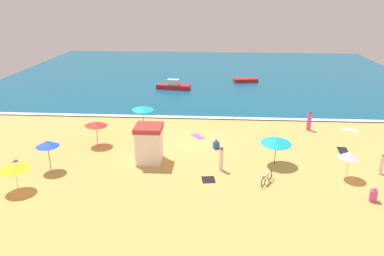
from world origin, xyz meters
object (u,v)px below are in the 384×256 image
lifeguard_cabana (149,143)px  beachgoer_2 (216,145)px  beach_umbrella_1 (47,144)px  beachgoer_0 (382,164)px  small_boat_0 (173,86)px  beach_umbrella_3 (349,155)px  parked_bicycle (267,178)px  beach_umbrella_0 (96,124)px  beachgoer_1 (309,121)px  beachgoer_3 (221,159)px  small_boat_1 (246,80)px  beach_umbrella_2 (276,141)px  beach_umbrella_5 (143,108)px  beach_umbrella_4 (14,167)px  beachgoer_4 (16,166)px  beachgoer_5 (373,195)px

lifeguard_cabana → beachgoer_2: size_ratio=3.56×
beach_umbrella_1 → beachgoer_0: (23.51, 0.93, -1.28)m
small_boat_0 → beach_umbrella_3: bearing=-58.4°
beach_umbrella_3 → parked_bicycle: 5.85m
beach_umbrella_0 → beach_umbrella_3: size_ratio=0.97×
beachgoer_1 → beachgoer_3: bearing=-132.3°
small_boat_1 → beach_umbrella_2: bearing=-89.2°
beach_umbrella_3 → beach_umbrella_5: (-15.75, 8.51, 0.42)m
beach_umbrella_0 → beach_umbrella_1: (-1.96, -4.90, 0.18)m
beach_umbrella_5 → beach_umbrella_1: bearing=-120.8°
small_boat_1 → beachgoer_1: bearing=-76.6°
beachgoer_0 → small_boat_0: 28.91m
beachgoer_1 → beachgoer_2: bearing=-149.9°
beach_umbrella_1 → beach_umbrella_4: beach_umbrella_1 is taller
beach_umbrella_4 → beachgoer_1: (21.35, 12.73, -0.81)m
beach_umbrella_4 → beachgoer_1: size_ratio=1.18×
beachgoer_1 → parked_bicycle: bearing=-115.6°
beach_umbrella_3 → beachgoer_2: (-9.02, 4.62, -1.37)m
lifeguard_cabana → beachgoer_4: bearing=-166.7°
lifeguard_cabana → beach_umbrella_3: bearing=-7.2°
beach_umbrella_5 → small_boat_1: bearing=61.9°
beach_umbrella_1 → parked_bicycle: beach_umbrella_1 is taller
beach_umbrella_5 → beachgoer_2: bearing=-30.0°
beachgoer_4 → small_boat_1: (18.31, 29.03, -0.01)m
beachgoer_3 → small_boat_1: beachgoer_3 is taller
beachgoer_2 → small_boat_0: 20.13m
beachgoer_3 → beachgoer_4: 14.73m
beachgoer_0 → beachgoer_1: (-3.06, 8.80, 0.10)m
beach_umbrella_0 → beach_umbrella_5: size_ratio=0.77×
beach_umbrella_5 → lifeguard_cabana: bearing=-75.6°
beachgoer_0 → beachgoer_1: bearing=109.2°
beachgoer_2 → parked_bicycle: bearing=-59.2°
beach_umbrella_0 → beachgoer_1: (18.48, 4.83, -1.00)m
small_boat_0 → parked_bicycle: bearing=-70.0°
parked_bicycle → beachgoer_3: bearing=150.4°
beachgoer_1 → beach_umbrella_1: bearing=-154.6°
beach_umbrella_4 → beach_umbrella_3: bearing=8.3°
beach_umbrella_1 → beachgoer_0: 23.56m
lifeguard_cabana → beach_umbrella_2: (9.40, 0.18, 0.40)m
beach_umbrella_1 → beachgoer_1: bearing=25.4°
small_boat_0 → beachgoer_5: bearing=-60.3°
parked_bicycle → beach_umbrella_5: bearing=136.5°
beachgoer_0 → beach_umbrella_4: bearing=-170.8°
beach_umbrella_1 → beachgoer_2: bearing=21.9°
beach_umbrella_5 → beachgoer_5: (16.40, -11.56, -1.70)m
beach_umbrella_2 → small_boat_0: (-10.10, 21.96, -1.34)m
beachgoer_1 → beach_umbrella_5: bearing=-176.0°
parked_bicycle → beachgoer_1: 11.86m
beachgoer_3 → beachgoer_5: bearing=-21.5°
beachgoer_5 → beach_umbrella_4: bearing=-179.7°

